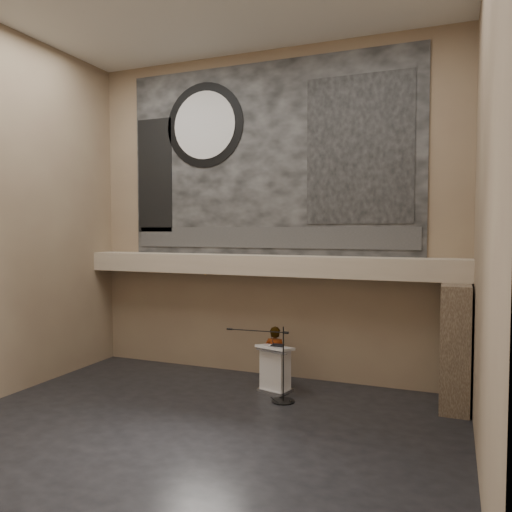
% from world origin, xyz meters
% --- Properties ---
extents(floor, '(10.00, 10.00, 0.00)m').
position_xyz_m(floor, '(0.00, 0.00, 0.00)').
color(floor, black).
rests_on(floor, ground).
extents(wall_back, '(10.00, 0.02, 8.50)m').
position_xyz_m(wall_back, '(0.00, 4.00, 4.25)').
color(wall_back, '#775F4B').
rests_on(wall_back, floor).
extents(wall_front, '(10.00, 0.02, 8.50)m').
position_xyz_m(wall_front, '(0.00, -4.00, 4.25)').
color(wall_front, '#775F4B').
rests_on(wall_front, floor).
extents(wall_right, '(0.02, 8.00, 8.50)m').
position_xyz_m(wall_right, '(5.00, 0.00, 4.25)').
color(wall_right, '#775F4B').
rests_on(wall_right, floor).
extents(soffit, '(10.00, 0.80, 0.50)m').
position_xyz_m(soffit, '(0.00, 3.60, 2.95)').
color(soffit, tan).
rests_on(soffit, wall_back).
extents(sprinkler_left, '(0.04, 0.04, 0.06)m').
position_xyz_m(sprinkler_left, '(-1.60, 3.55, 2.67)').
color(sprinkler_left, '#B2893D').
rests_on(sprinkler_left, soffit).
extents(sprinkler_right, '(0.04, 0.04, 0.06)m').
position_xyz_m(sprinkler_right, '(1.90, 3.55, 2.67)').
color(sprinkler_right, '#B2893D').
rests_on(sprinkler_right, soffit).
extents(banner, '(8.00, 0.05, 5.00)m').
position_xyz_m(banner, '(0.00, 3.97, 5.70)').
color(banner, black).
rests_on(banner, wall_back).
extents(banner_text_strip, '(7.76, 0.02, 0.55)m').
position_xyz_m(banner_text_strip, '(0.00, 3.93, 3.65)').
color(banner_text_strip, '#2F2F2F').
rests_on(banner_text_strip, banner).
extents(banner_clock_rim, '(2.30, 0.02, 2.30)m').
position_xyz_m(banner_clock_rim, '(-1.80, 3.93, 6.70)').
color(banner_clock_rim, black).
rests_on(banner_clock_rim, banner).
extents(banner_clock_face, '(1.84, 0.02, 1.84)m').
position_xyz_m(banner_clock_face, '(-1.80, 3.91, 6.70)').
color(banner_clock_face, silver).
rests_on(banner_clock_face, banner).
extents(banner_building_print, '(2.60, 0.02, 3.60)m').
position_xyz_m(banner_building_print, '(2.40, 3.93, 5.80)').
color(banner_building_print, black).
rests_on(banner_building_print, banner).
extents(banner_brick_print, '(1.10, 0.02, 3.20)m').
position_xyz_m(banner_brick_print, '(-3.40, 3.93, 5.40)').
color(banner_brick_print, black).
rests_on(banner_brick_print, banner).
extents(stone_pier, '(0.60, 1.40, 2.70)m').
position_xyz_m(stone_pier, '(4.65, 3.15, 1.35)').
color(stone_pier, '#47392B').
rests_on(stone_pier, floor).
extents(lectern, '(0.91, 0.75, 1.14)m').
position_xyz_m(lectern, '(0.69, 2.69, 0.55)').
color(lectern, silver).
rests_on(lectern, floor).
extents(binder, '(0.31, 0.26, 0.04)m').
position_xyz_m(binder, '(0.74, 2.70, 1.12)').
color(binder, black).
rests_on(binder, lectern).
extents(papers, '(0.29, 0.35, 0.00)m').
position_xyz_m(papers, '(0.62, 2.68, 1.10)').
color(papers, white).
rests_on(papers, lectern).
extents(speaker_person, '(0.56, 0.38, 1.49)m').
position_xyz_m(speaker_person, '(0.54, 3.09, 0.75)').
color(speaker_person, silver).
rests_on(speaker_person, floor).
extents(mic_stand, '(1.60, 0.52, 1.70)m').
position_xyz_m(mic_stand, '(1.03, 2.12, 0.27)').
color(mic_stand, black).
rests_on(mic_stand, floor).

